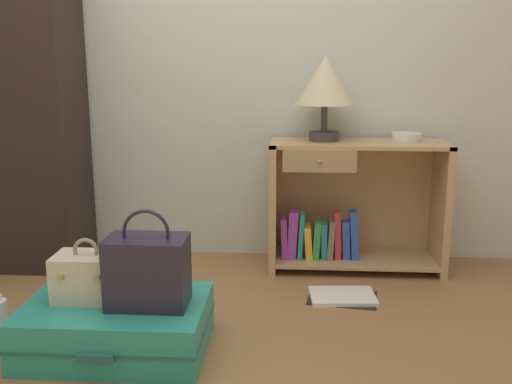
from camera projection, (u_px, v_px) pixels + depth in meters
name	position (u px, v px, depth m)	size (l,w,h in m)	color
ground_plane	(192.00, 374.00, 2.26)	(9.00, 9.00, 0.00)	olive
back_wall	(230.00, 38.00, 3.43)	(6.40, 0.10, 2.60)	beige
wardrobe	(0.00, 104.00, 3.30)	(0.86, 0.47, 1.87)	black
bookshelf	(348.00, 207.00, 3.35)	(0.98, 0.39, 0.74)	tan
table_lamp	(325.00, 83.00, 3.23)	(0.33, 0.33, 0.47)	#3D3838
bowl	(406.00, 137.00, 3.26)	(0.16, 0.16, 0.05)	silver
suitcase_large	(117.00, 326.00, 2.42)	(0.75, 0.54, 0.21)	teal
train_case	(87.00, 276.00, 2.42)	(0.26, 0.19, 0.26)	beige
handbag	(148.00, 271.00, 2.34)	(0.32, 0.20, 0.40)	#231E2D
open_book_on_floor	(343.00, 297.00, 2.97)	(0.37, 0.29, 0.02)	white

